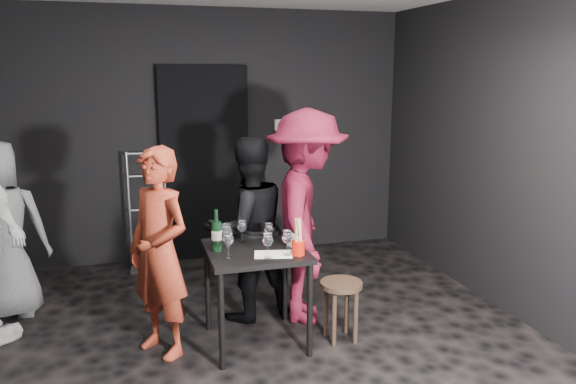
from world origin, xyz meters
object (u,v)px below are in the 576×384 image
object	(u,v)px
woman_black	(248,227)
wine_bottle	(217,235)
man_maroon	(307,199)
server_red	(159,251)
breadstick_cup	(298,237)
hand_truck	(150,247)
bystander_grey	(1,230)
stool	(341,295)
tasting_table	(256,261)

from	to	relation	value
woman_black	wine_bottle	bearing A→B (deg)	40.45
man_maroon	server_red	bearing A→B (deg)	118.97
server_red	breadstick_cup	bearing A→B (deg)	37.01
wine_bottle	man_maroon	bearing A→B (deg)	20.39
hand_truck	bystander_grey	distance (m)	1.61
stool	server_red	size ratio (longest dim) A/B	0.30
server_red	woman_black	distance (m)	0.86
breadstick_cup	bystander_grey	bearing A→B (deg)	149.18
stool	man_maroon	bearing A→B (deg)	105.05
stool	wine_bottle	distance (m)	1.06
woman_black	stool	bearing A→B (deg)	119.03
tasting_table	man_maroon	world-z (taller)	man_maroon
bystander_grey	breadstick_cup	size ratio (longest dim) A/B	5.24
tasting_table	bystander_grey	distance (m)	2.18
hand_truck	man_maroon	xyz separation A→B (m)	(1.19, -1.64, 0.80)
wine_bottle	breadstick_cup	distance (m)	0.60
wine_bottle	hand_truck	bearing A→B (deg)	101.78
hand_truck	tasting_table	size ratio (longest dim) A/B	1.64
hand_truck	tasting_table	bearing A→B (deg)	-65.92
hand_truck	bystander_grey	size ratio (longest dim) A/B	0.82
tasting_table	breadstick_cup	bearing A→B (deg)	-41.02
stool	wine_bottle	world-z (taller)	wine_bottle
bystander_grey	breadstick_cup	xyz separation A→B (m)	(2.16, -1.29, 0.13)
stool	breadstick_cup	bearing A→B (deg)	-166.85
server_red	man_maroon	bearing A→B (deg)	66.08
stool	woman_black	world-z (taller)	woman_black
woman_black	man_maroon	distance (m)	0.55
woman_black	man_maroon	xyz separation A→B (m)	(0.46, -0.17, 0.25)
bystander_grey	stool	bearing A→B (deg)	154.92
woman_black	wine_bottle	distance (m)	0.58
stool	wine_bottle	size ratio (longest dim) A/B	1.51
wine_bottle	bystander_grey	bearing A→B (deg)	147.47
server_red	bystander_grey	xyz separation A→B (m)	(-1.21, 1.01, -0.03)
tasting_table	woman_black	distance (m)	0.51
stool	bystander_grey	distance (m)	2.83
bystander_grey	man_maroon	bearing A→B (deg)	163.23
server_red	bystander_grey	size ratio (longest dim) A/B	1.04
server_red	breadstick_cup	size ratio (longest dim) A/B	5.42
bystander_grey	wine_bottle	distance (m)	1.93
stool	bystander_grey	bearing A→B (deg)	154.61
tasting_table	bystander_grey	world-z (taller)	bystander_grey
server_red	woman_black	xyz separation A→B (m)	(0.74, 0.43, -0.00)
bystander_grey	server_red	bearing A→B (deg)	140.60
tasting_table	hand_truck	bearing A→B (deg)	109.21
server_red	bystander_grey	world-z (taller)	server_red
man_maroon	breadstick_cup	xyz separation A→B (m)	(-0.25, -0.55, -0.14)
stool	server_red	xyz separation A→B (m)	(-1.33, 0.20, 0.41)
bystander_grey	breadstick_cup	world-z (taller)	bystander_grey
hand_truck	server_red	bearing A→B (deg)	-85.36
server_red	stool	bearing A→B (deg)	45.17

